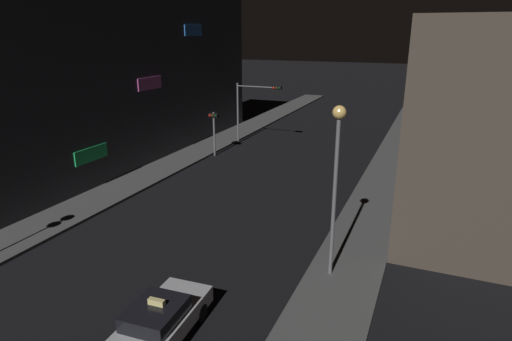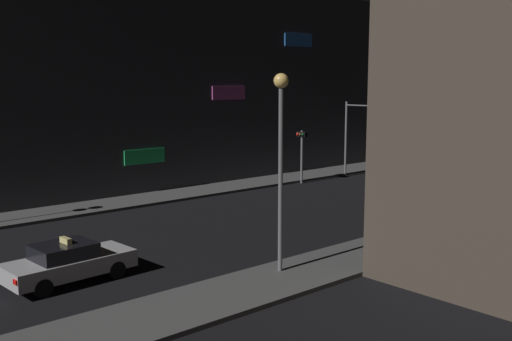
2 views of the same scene
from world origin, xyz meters
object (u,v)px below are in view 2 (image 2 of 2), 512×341
(street_lamp_near_block, at_px, (281,135))
(taxi, at_px, (68,262))
(traffic_light_left_kerb, at_px, (302,146))
(traffic_light_overhead, at_px, (363,124))

(street_lamp_near_block, bearing_deg, taxi, -125.01)
(taxi, distance_m, traffic_light_left_kerb, 22.77)
(street_lamp_near_block, bearing_deg, traffic_light_overhead, 121.25)
(traffic_light_overhead, bearing_deg, taxi, -73.66)
(traffic_light_overhead, xyz_separation_m, street_lamp_near_block, (11.73, -19.33, 1.12))
(taxi, height_order, street_lamp_near_block, street_lamp_near_block)
(taxi, xyz_separation_m, traffic_light_left_kerb, (-9.02, 20.82, 1.88))
(traffic_light_overhead, relative_size, street_lamp_near_block, 0.78)
(traffic_light_left_kerb, bearing_deg, traffic_light_overhead, 71.22)
(traffic_light_left_kerb, distance_m, street_lamp_near_block, 19.99)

